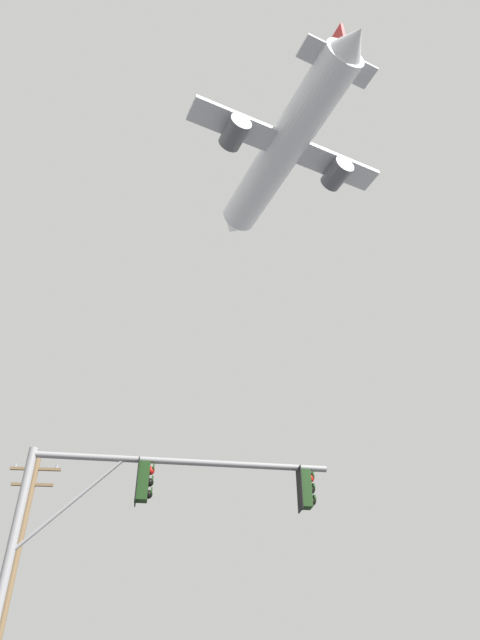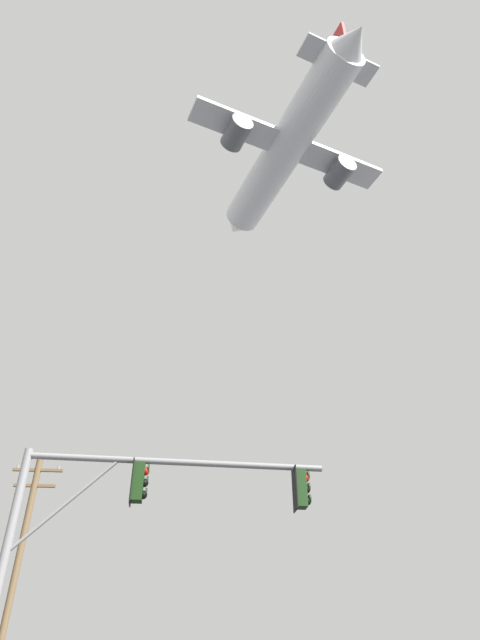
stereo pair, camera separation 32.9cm
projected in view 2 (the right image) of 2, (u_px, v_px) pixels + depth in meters
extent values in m
cylinder|color=gray|center=(179.00, 462.00, 13.15)|extent=(7.06, 0.55, 0.15)
cylinder|color=gray|center=(66.00, 504.00, 12.27)|extent=(2.18, 0.20, 2.22)
cube|color=#193814|center=(300.00, 489.00, 13.16)|extent=(0.28, 0.33, 0.90)
cylinder|color=#193814|center=(299.00, 468.00, 13.45)|extent=(0.05, 0.05, 0.12)
cube|color=black|center=(295.00, 489.00, 13.15)|extent=(0.05, 0.46, 1.04)
sphere|color=red|center=(306.00, 478.00, 13.33)|extent=(0.20, 0.20, 0.20)
cylinder|color=#193814|center=(308.00, 476.00, 13.37)|extent=(0.05, 0.21, 0.21)
sphere|color=black|center=(306.00, 490.00, 13.17)|extent=(0.20, 0.20, 0.20)
cylinder|color=#193814|center=(309.00, 487.00, 13.21)|extent=(0.05, 0.21, 0.21)
sphere|color=black|center=(307.00, 501.00, 13.01)|extent=(0.20, 0.20, 0.20)
cylinder|color=#193814|center=(310.00, 499.00, 13.05)|extent=(0.05, 0.21, 0.21)
cube|color=#193814|center=(138.00, 482.00, 12.75)|extent=(0.28, 0.33, 0.90)
cylinder|color=#193814|center=(140.00, 461.00, 13.04)|extent=(0.05, 0.05, 0.12)
cube|color=black|center=(132.00, 482.00, 12.74)|extent=(0.05, 0.46, 1.04)
sphere|color=red|center=(145.00, 471.00, 12.92)|extent=(0.20, 0.20, 0.20)
cylinder|color=#193814|center=(148.00, 469.00, 12.96)|extent=(0.05, 0.21, 0.21)
sphere|color=black|center=(144.00, 483.00, 12.76)|extent=(0.20, 0.20, 0.20)
cylinder|color=#193814|center=(147.00, 481.00, 12.80)|extent=(0.05, 0.21, 0.21)
sphere|color=black|center=(143.00, 495.00, 12.60)|extent=(0.20, 0.20, 0.20)
cylinder|color=#193814|center=(146.00, 492.00, 12.64)|extent=(0.05, 0.21, 0.21)
cylinder|color=brown|center=(12.00, 589.00, 21.60)|extent=(0.28, 0.28, 10.65)
cube|color=brown|center=(38.00, 470.00, 24.36)|extent=(2.20, 0.12, 0.12)
cube|color=brown|center=(34.00, 486.00, 23.96)|extent=(1.80, 0.12, 0.12)
cylinder|color=gray|center=(18.00, 467.00, 24.38)|extent=(0.10, 0.10, 0.18)
cylinder|color=gray|center=(59.00, 468.00, 24.48)|extent=(0.10, 0.10, 0.18)
cylinder|color=white|center=(286.00, 147.00, 50.56)|extent=(10.31, 20.03, 3.56)
cone|color=white|center=(237.00, 225.00, 58.89)|extent=(4.02, 3.47, 3.38)
cone|color=white|center=(354.00, 39.00, 42.32)|extent=(3.61, 3.14, 3.03)
cube|color=silver|center=(289.00, 146.00, 49.84)|extent=(18.60, 8.87, 0.40)
cylinder|color=#595B60|center=(237.00, 133.00, 47.43)|extent=(2.81, 3.20, 2.00)
cylinder|color=#595B60|center=(340.00, 173.00, 51.03)|extent=(2.81, 3.20, 2.00)
cube|color=#B21E1E|center=(335.00, 52.00, 45.21)|extent=(1.33, 3.02, 4.23)
cube|color=silver|center=(338.00, 61.00, 44.09)|extent=(6.96, 4.20, 0.22)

